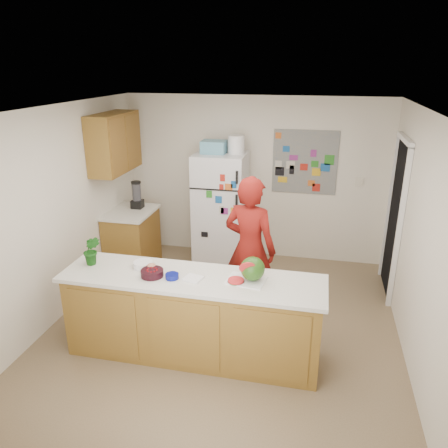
% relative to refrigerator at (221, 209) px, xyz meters
% --- Properties ---
extents(floor, '(4.00, 4.50, 0.02)m').
position_rel_refrigerator_xyz_m(floor, '(0.45, -1.88, -0.86)').
color(floor, brown).
rests_on(floor, ground).
extents(wall_back, '(4.00, 0.02, 2.50)m').
position_rel_refrigerator_xyz_m(wall_back, '(0.45, 0.38, 0.40)').
color(wall_back, beige).
rests_on(wall_back, ground).
extents(wall_left, '(0.02, 4.50, 2.50)m').
position_rel_refrigerator_xyz_m(wall_left, '(-1.56, -1.88, 0.40)').
color(wall_left, beige).
rests_on(wall_left, ground).
extents(wall_right, '(0.02, 4.50, 2.50)m').
position_rel_refrigerator_xyz_m(wall_right, '(2.46, -1.88, 0.40)').
color(wall_right, beige).
rests_on(wall_right, ground).
extents(ceiling, '(4.00, 4.50, 0.02)m').
position_rel_refrigerator_xyz_m(ceiling, '(0.45, -1.88, 1.66)').
color(ceiling, white).
rests_on(ceiling, wall_back).
extents(doorway, '(0.03, 0.85, 2.04)m').
position_rel_refrigerator_xyz_m(doorway, '(2.44, -0.43, 0.17)').
color(doorway, black).
rests_on(doorway, ground).
extents(peninsula_base, '(2.60, 0.62, 0.88)m').
position_rel_refrigerator_xyz_m(peninsula_base, '(0.25, -2.38, -0.41)').
color(peninsula_base, brown).
rests_on(peninsula_base, floor).
extents(peninsula_top, '(2.68, 0.70, 0.04)m').
position_rel_refrigerator_xyz_m(peninsula_top, '(0.25, -2.38, 0.05)').
color(peninsula_top, silver).
rests_on(peninsula_top, peninsula_base).
extents(side_counter_base, '(0.60, 0.80, 0.86)m').
position_rel_refrigerator_xyz_m(side_counter_base, '(-1.24, -0.53, -0.42)').
color(side_counter_base, brown).
rests_on(side_counter_base, floor).
extents(side_counter_top, '(0.64, 0.84, 0.04)m').
position_rel_refrigerator_xyz_m(side_counter_top, '(-1.24, -0.53, 0.03)').
color(side_counter_top, silver).
rests_on(side_counter_top, side_counter_base).
extents(upper_cabinets, '(0.35, 1.00, 0.80)m').
position_rel_refrigerator_xyz_m(upper_cabinets, '(-1.37, -0.58, 1.05)').
color(upper_cabinets, brown).
rests_on(upper_cabinets, wall_left).
extents(refrigerator, '(0.75, 0.70, 1.70)m').
position_rel_refrigerator_xyz_m(refrigerator, '(0.00, 0.00, 0.00)').
color(refrigerator, silver).
rests_on(refrigerator, floor).
extents(fridge_top_bin, '(0.35, 0.28, 0.18)m').
position_rel_refrigerator_xyz_m(fridge_top_bin, '(-0.10, 0.00, 0.94)').
color(fridge_top_bin, '#5999B2').
rests_on(fridge_top_bin, refrigerator).
extents(photo_collage, '(0.95, 0.01, 0.95)m').
position_rel_refrigerator_xyz_m(photo_collage, '(1.20, 0.36, 0.70)').
color(photo_collage, slate).
rests_on(photo_collage, wall_back).
extents(person, '(0.73, 0.58, 1.77)m').
position_rel_refrigerator_xyz_m(person, '(0.69, -1.49, 0.03)').
color(person, maroon).
rests_on(person, floor).
extents(blender_appliance, '(0.13, 0.13, 0.38)m').
position_rel_refrigerator_xyz_m(blender_appliance, '(-1.19, -0.37, 0.24)').
color(blender_appliance, black).
rests_on(blender_appliance, side_counter_top).
extents(cutting_board, '(0.40, 0.32, 0.01)m').
position_rel_refrigerator_xyz_m(cutting_board, '(0.80, -2.35, 0.08)').
color(cutting_board, silver).
rests_on(cutting_board, peninsula_top).
extents(watermelon, '(0.24, 0.24, 0.24)m').
position_rel_refrigerator_xyz_m(watermelon, '(0.86, -2.33, 0.20)').
color(watermelon, '#296215').
rests_on(watermelon, cutting_board).
extents(watermelon_slice, '(0.16, 0.16, 0.02)m').
position_rel_refrigerator_xyz_m(watermelon_slice, '(0.71, -2.40, 0.09)').
color(watermelon_slice, red).
rests_on(watermelon_slice, cutting_board).
extents(cherry_bowl, '(0.25, 0.25, 0.07)m').
position_rel_refrigerator_xyz_m(cherry_bowl, '(-0.14, -2.45, 0.11)').
color(cherry_bowl, black).
rests_on(cherry_bowl, peninsula_top).
extents(white_bowl, '(0.27, 0.27, 0.06)m').
position_rel_refrigerator_xyz_m(white_bowl, '(-0.31, -2.27, 0.10)').
color(white_bowl, silver).
rests_on(white_bowl, peninsula_top).
extents(cobalt_bowl, '(0.18, 0.18, 0.05)m').
position_rel_refrigerator_xyz_m(cobalt_bowl, '(0.07, -2.46, 0.10)').
color(cobalt_bowl, navy).
rests_on(cobalt_bowl, peninsula_top).
extents(plate, '(0.29, 0.29, 0.02)m').
position_rel_refrigerator_xyz_m(plate, '(-0.19, -2.35, 0.08)').
color(plate, '#B5AE89').
rests_on(plate, peninsula_top).
extents(paper_towel, '(0.20, 0.19, 0.02)m').
position_rel_refrigerator_xyz_m(paper_towel, '(0.28, -2.43, 0.08)').
color(paper_towel, white).
rests_on(paper_towel, peninsula_top).
extents(keys, '(0.09, 0.05, 0.01)m').
position_rel_refrigerator_xyz_m(keys, '(0.88, -2.45, 0.08)').
color(keys, gray).
rests_on(keys, peninsula_top).
extents(potted_plant, '(0.21, 0.18, 0.32)m').
position_rel_refrigerator_xyz_m(potted_plant, '(-0.86, -2.33, 0.23)').
color(potted_plant, '#13430F').
rests_on(potted_plant, peninsula_top).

